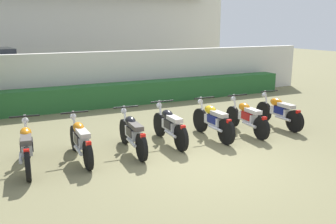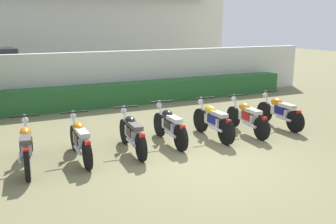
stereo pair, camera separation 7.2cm
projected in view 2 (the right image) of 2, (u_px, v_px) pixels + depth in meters
name	position (u px, v px, depth m)	size (l,w,h in m)	color
ground	(205.00, 164.00, 7.69)	(60.00, 60.00, 0.00)	olive
compound_wall	(106.00, 77.00, 13.59)	(17.90, 0.30, 1.86)	silver
hedge_row	(113.00, 95.00, 13.10)	(14.32, 0.70, 0.78)	#28602D
motorcycle_in_row_0	(26.00, 146.00, 7.38)	(0.60, 1.95, 0.98)	black
motorcycle_in_row_1	(80.00, 139.00, 7.86)	(0.60, 1.87, 0.95)	black
motorcycle_in_row_2	(132.00, 133.00, 8.34)	(0.60, 1.90, 0.96)	black
motorcycle_in_row_3	(170.00, 125.00, 8.93)	(0.60, 1.88, 0.96)	black
motorcycle_in_row_4	(213.00, 120.00, 9.34)	(0.60, 1.85, 0.98)	black
motorcycle_in_row_5	(247.00, 117.00, 9.78)	(0.60, 1.91, 0.95)	black
motorcycle_in_row_6	(280.00, 111.00, 10.38)	(0.60, 1.84, 0.96)	black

